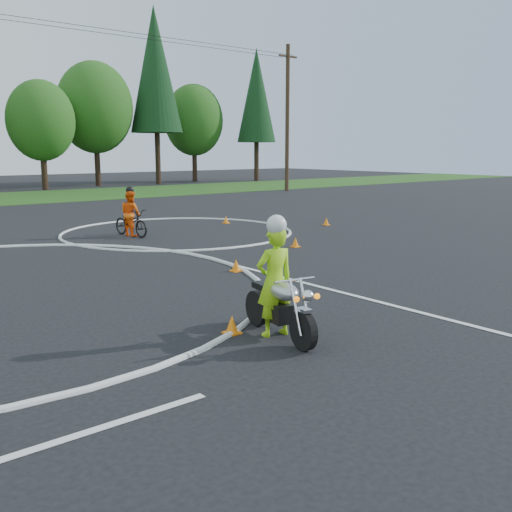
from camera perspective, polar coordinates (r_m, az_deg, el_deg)
ground at (r=10.09m, az=-23.14°, el=-6.91°), size 120.00×120.00×0.00m
course_markings at (r=14.75m, az=-19.82°, el=-1.30°), size 19.05×19.05×0.12m
primary_motorcycle at (r=8.85m, az=2.43°, el=-5.04°), size 0.75×1.95×1.03m
rider_primary_grp at (r=8.84m, az=1.88°, el=-2.22°), size 0.69×0.52×1.92m
rider_second_grp at (r=19.76m, az=-12.40°, el=3.68°), size 0.85×1.83×1.69m
traffic_cones at (r=16.96m, az=1.26°, el=1.24°), size 11.08×11.52×0.30m
treeline at (r=47.37m, az=-18.20°, el=14.57°), size 38.20×8.10×14.52m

